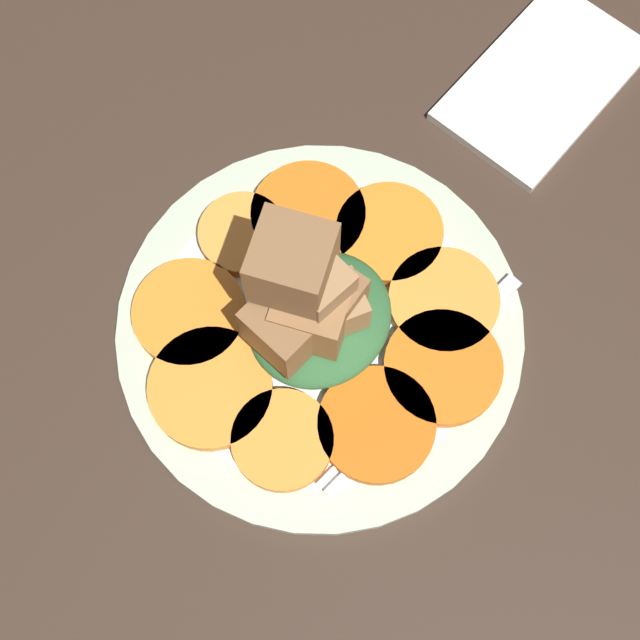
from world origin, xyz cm
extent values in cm
cube|color=#38281E|center=(0.00, 0.00, 1.00)|extent=(120.00, 120.00, 2.00)
cylinder|color=beige|center=(0.00, 0.00, 2.50)|extent=(27.84, 27.84, 1.00)
cylinder|color=white|center=(0.00, 0.00, 2.55)|extent=(22.27, 22.27, 1.00)
cylinder|color=orange|center=(-7.67, -3.40, 3.64)|extent=(6.64, 6.64, 1.08)
cylinder|color=#D45E12|center=(-2.95, -7.35, 3.64)|extent=(7.70, 7.70, 1.08)
cylinder|color=orange|center=(2.88, -8.24, 3.64)|extent=(7.89, 7.89, 1.08)
cylinder|color=orange|center=(6.64, -5.36, 3.64)|extent=(7.55, 7.55, 1.08)
cylinder|color=orange|center=(8.11, 0.61, 3.64)|extent=(7.52, 7.52, 1.08)
cylinder|color=orange|center=(5.50, 5.82, 3.64)|extent=(8.07, 8.07, 1.08)
cylinder|color=#F9963A|center=(1.40, 8.35, 3.64)|extent=(6.11, 6.11, 1.08)
cylinder|color=orange|center=(-5.26, 7.15, 3.64)|extent=(7.67, 7.67, 1.08)
cylinder|color=orange|center=(-8.16, 2.48, 3.64)|extent=(8.22, 8.22, 1.08)
ellipsoid|color=#2D6033|center=(0.00, 0.00, 4.34)|extent=(10.15, 9.13, 2.47)
cube|color=brown|center=(-2.55, 0.60, 7.70)|extent=(4.46, 4.46, 4.27)
cube|color=olive|center=(-0.70, -0.05, 7.82)|extent=(5.93, 5.93, 4.50)
cube|color=#9E754C|center=(0.65, -0.89, 7.20)|extent=(4.41, 4.41, 3.27)
cube|color=brown|center=(0.15, -0.42, 7.80)|extent=(4.86, 4.86, 4.46)
cube|color=brown|center=(-0.56, 1.66, 12.40)|extent=(6.00, 6.00, 4.55)
cube|color=#9E754C|center=(-0.20, 0.08, 10.46)|extent=(3.60, 3.60, 3.26)
cube|color=silver|center=(4.79, -7.63, 3.30)|extent=(13.01, 2.07, 0.40)
cube|color=silver|center=(-2.46, -7.09, 3.30)|extent=(1.74, 2.42, 0.40)
cube|color=silver|center=(-5.87, -7.84, 3.30)|extent=(5.12, 0.69, 0.40)
cube|color=silver|center=(-5.82, -7.17, 3.30)|extent=(5.12, 0.69, 0.40)
cube|color=silver|center=(-5.77, -6.50, 3.30)|extent=(5.12, 0.69, 0.40)
cube|color=silver|center=(-5.72, -5.84, 3.30)|extent=(5.12, 0.69, 0.40)
cube|color=silver|center=(25.92, -0.46, 2.40)|extent=(16.05, 9.63, 0.80)
camera|label=1|loc=(-14.64, -12.57, 60.36)|focal=50.00mm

